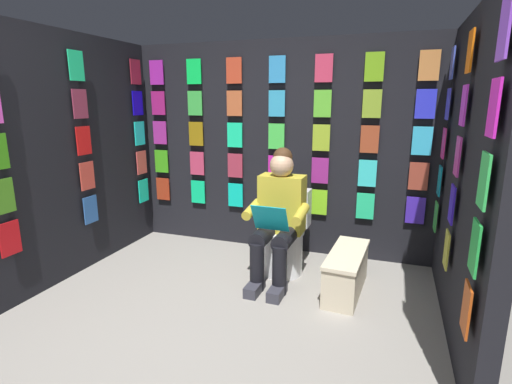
% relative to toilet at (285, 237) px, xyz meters
% --- Properties ---
extents(ground_plane, '(30.00, 30.00, 0.00)m').
position_rel_toilet_xyz_m(ground_plane, '(0.24, 1.56, -0.33)').
color(ground_plane, gray).
extents(display_wall_back, '(3.28, 0.14, 2.19)m').
position_rel_toilet_xyz_m(display_wall_back, '(0.24, -0.57, 0.77)').
color(display_wall_back, black).
rests_on(display_wall_back, ground).
extents(display_wall_left, '(0.14, 2.09, 2.19)m').
position_rel_toilet_xyz_m(display_wall_left, '(-1.40, 0.52, 0.77)').
color(display_wall_left, black).
rests_on(display_wall_left, ground).
extents(display_wall_right, '(0.14, 2.09, 2.19)m').
position_rel_toilet_xyz_m(display_wall_right, '(1.87, 0.52, 0.77)').
color(display_wall_right, black).
rests_on(display_wall_right, ground).
extents(toilet, '(0.41, 0.56, 0.77)m').
position_rel_toilet_xyz_m(toilet, '(0.00, 0.00, 0.00)').
color(toilet, white).
rests_on(toilet, ground).
extents(person_reading, '(0.53, 0.69, 1.19)m').
position_rel_toilet_xyz_m(person_reading, '(0.00, 0.23, 0.27)').
color(person_reading, gold).
rests_on(person_reading, ground).
extents(comic_longbox_near, '(0.32, 0.79, 0.36)m').
position_rel_toilet_xyz_m(comic_longbox_near, '(-0.61, 0.27, -0.14)').
color(comic_longbox_near, beige).
rests_on(comic_longbox_near, ground).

